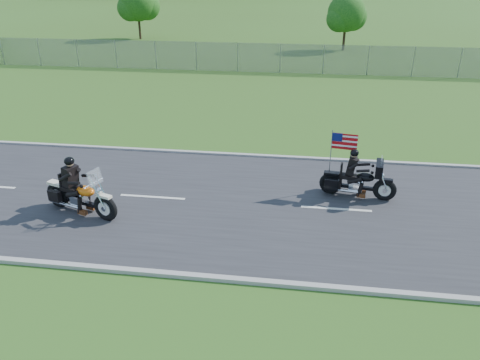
# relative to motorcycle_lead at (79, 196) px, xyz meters

# --- Properties ---
(ground) EXTENTS (420.00, 420.00, 0.00)m
(ground) POSITION_rel_motorcycle_lead_xyz_m (3.88, 1.29, -0.59)
(ground) COLOR #324716
(ground) RESTS_ON ground
(road) EXTENTS (120.00, 8.00, 0.04)m
(road) POSITION_rel_motorcycle_lead_xyz_m (3.88, 1.29, -0.57)
(road) COLOR #28282B
(road) RESTS_ON ground
(curb_north) EXTENTS (120.00, 0.18, 0.12)m
(curb_north) POSITION_rel_motorcycle_lead_xyz_m (3.88, 5.34, -0.54)
(curb_north) COLOR #9E9B93
(curb_north) RESTS_ON ground
(curb_south) EXTENTS (120.00, 0.18, 0.12)m
(curb_south) POSITION_rel_motorcycle_lead_xyz_m (3.88, -2.76, -0.54)
(curb_south) COLOR #9E9B93
(curb_south) RESTS_ON ground
(fence) EXTENTS (60.00, 0.03, 2.00)m
(fence) POSITION_rel_motorcycle_lead_xyz_m (-1.12, 21.29, 0.41)
(fence) COLOR gray
(fence) RESTS_ON ground
(tree_fence_near) EXTENTS (3.52, 3.28, 4.75)m
(tree_fence_near) POSITION_rel_motorcycle_lead_xyz_m (9.92, 31.33, 2.39)
(tree_fence_near) COLOR #382316
(tree_fence_near) RESTS_ON ground
(tree_fence_mid) EXTENTS (3.96, 3.69, 5.30)m
(tree_fence_mid) POSITION_rel_motorcycle_lead_xyz_m (-10.07, 35.33, 2.72)
(tree_fence_mid) COLOR #382316
(tree_fence_mid) RESTS_ON ground
(motorcycle_lead) EXTENTS (2.69, 1.26, 1.87)m
(motorcycle_lead) POSITION_rel_motorcycle_lead_xyz_m (0.00, 0.00, 0.00)
(motorcycle_lead) COLOR black
(motorcycle_lead) RESTS_ON ground
(motorcycle_follow) EXTENTS (2.50, 0.95, 2.09)m
(motorcycle_follow) POSITION_rel_motorcycle_lead_xyz_m (8.57, 2.29, -0.01)
(motorcycle_follow) COLOR black
(motorcycle_follow) RESTS_ON ground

